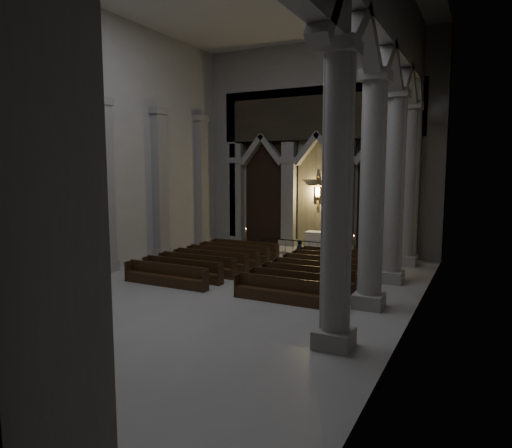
# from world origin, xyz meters

# --- Properties ---
(room) EXTENTS (24.00, 24.10, 12.00)m
(room) POSITION_xyz_m (0.00, 0.00, 7.60)
(room) COLOR #9C9994
(room) RESTS_ON ground
(sanctuary_wall) EXTENTS (14.00, 0.77, 12.00)m
(sanctuary_wall) POSITION_xyz_m (0.00, 11.54, 6.62)
(sanctuary_wall) COLOR gray
(sanctuary_wall) RESTS_ON ground
(right_arcade) EXTENTS (1.00, 24.00, 12.00)m
(right_arcade) POSITION_xyz_m (5.50, 1.33, 7.83)
(right_arcade) COLOR gray
(right_arcade) RESTS_ON ground
(left_pilasters) EXTENTS (0.60, 13.00, 8.03)m
(left_pilasters) POSITION_xyz_m (-6.75, 3.50, 3.91)
(left_pilasters) COLOR gray
(left_pilasters) RESTS_ON ground
(sanctuary_step) EXTENTS (8.50, 2.60, 0.15)m
(sanctuary_step) POSITION_xyz_m (0.00, 10.60, 0.07)
(sanctuary_step) COLOR gray
(sanctuary_step) RESTS_ON ground
(altar) EXTENTS (2.12, 0.85, 1.07)m
(altar) POSITION_xyz_m (0.77, 10.66, 0.69)
(altar) COLOR beige
(altar) RESTS_ON sanctuary_step
(altar_rail) EXTENTS (4.77, 0.09, 0.94)m
(altar_rail) POSITION_xyz_m (0.00, 9.04, 0.62)
(altar_rail) COLOR black
(altar_rail) RESTS_ON ground
(candle_stand_left) EXTENTS (0.23, 0.23, 1.38)m
(candle_stand_left) POSITION_xyz_m (-3.47, 9.11, 0.38)
(candle_stand_left) COLOR #A58D32
(candle_stand_left) RESTS_ON ground
(candle_stand_right) EXTENTS (0.22, 0.22, 1.32)m
(candle_stand_right) POSITION_xyz_m (2.78, 9.57, 0.36)
(candle_stand_right) COLOR #A58D32
(candle_stand_right) RESTS_ON ground
(pews) EXTENTS (9.43, 7.24, 0.90)m
(pews) POSITION_xyz_m (-0.00, 4.09, 0.29)
(pews) COLOR black
(pews) RESTS_ON ground
(worshipper) EXTENTS (0.56, 0.47, 1.32)m
(worshipper) POSITION_xyz_m (0.82, 6.71, 0.66)
(worshipper) COLOR black
(worshipper) RESTS_ON ground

